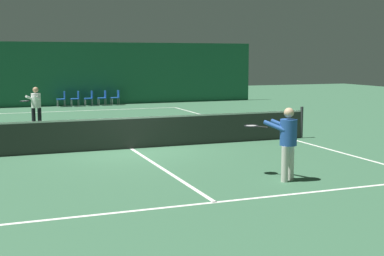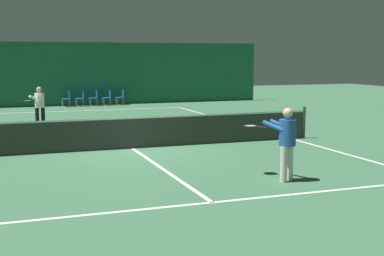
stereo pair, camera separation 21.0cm
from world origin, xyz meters
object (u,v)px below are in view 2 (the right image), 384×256
Objects in this scene: player_far at (39,104)px; courtside_chair_1 at (81,97)px; player_near at (286,139)px; tennis_net at (132,132)px; courtside_chair_0 at (67,98)px; courtside_chair_3 at (108,97)px; courtside_chair_2 at (95,97)px; courtside_chair_4 at (121,96)px.

courtside_chair_1 is (2.85, 8.51, -0.44)m from player_far.
courtside_chair_1 is (-1.60, 19.77, -0.47)m from player_near.
tennis_net is at bearing -6.68° from player_near.
player_near is at bearing 4.62° from courtside_chair_1.
player_near is 19.91m from courtside_chair_0.
courtside_chair_2 is at bearing -90.00° from courtside_chair_3.
courtside_chair_3 is (-0.09, 19.77, -0.47)m from player_near.
player_near reaches higher than courtside_chair_0.
courtside_chair_4 is at bearing 90.00° from courtside_chair_0.
player_far is 1.89× the size of courtside_chair_0.
player_far is 1.89× the size of courtside_chair_4.
courtside_chair_0 and courtside_chair_1 have the same top height.
courtside_chair_2 is (1.35, 14.47, -0.03)m from tennis_net.
player_near is at bearing 0.26° from courtside_chair_3.
courtside_chair_3 is at bearing 90.00° from courtside_chair_1.
courtside_chair_2 and courtside_chair_3 have the same top height.
player_near reaches higher than player_far.
player_far is at bearing -31.00° from courtside_chair_4.
courtside_chair_1 is (0.75, 0.00, 0.00)m from courtside_chair_0.
courtside_chair_1 and courtside_chair_3 have the same top height.
player_near reaches higher than courtside_chair_4.
player_far reaches higher than courtside_chair_4.
courtside_chair_0 and courtside_chair_2 have the same top height.
tennis_net is 14.47m from courtside_chair_0.
courtside_chair_0 and courtside_chair_4 have the same top height.
courtside_chair_2 is at bearing 90.00° from courtside_chair_0.
player_far is (-2.26, 5.96, 0.41)m from tennis_net.
player_far reaches higher than tennis_net.
courtside_chair_2 is (3.61, 8.51, -0.44)m from player_far.
courtside_chair_1 is 2.26m from courtside_chair_4.
courtside_chair_3 is (0.75, 0.00, 0.00)m from courtside_chair_2.
tennis_net reaches higher than courtside_chair_1.
player_far is at bearing -22.96° from courtside_chair_2.
courtside_chair_1 is 1.00× the size of courtside_chair_2.
tennis_net is 7.58× the size of player_far.
player_near is at bearing -1.93° from courtside_chair_4.
courtside_chair_4 is (2.86, 14.47, -0.03)m from tennis_net.
player_near is 19.84m from courtside_chair_1.
player_near is at bearing 51.48° from player_far.
courtside_chair_0 is 1.00× the size of courtside_chair_4.
courtside_chair_2 is at bearing -173.07° from player_far.
courtside_chair_1 is (0.60, 14.47, -0.03)m from tennis_net.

